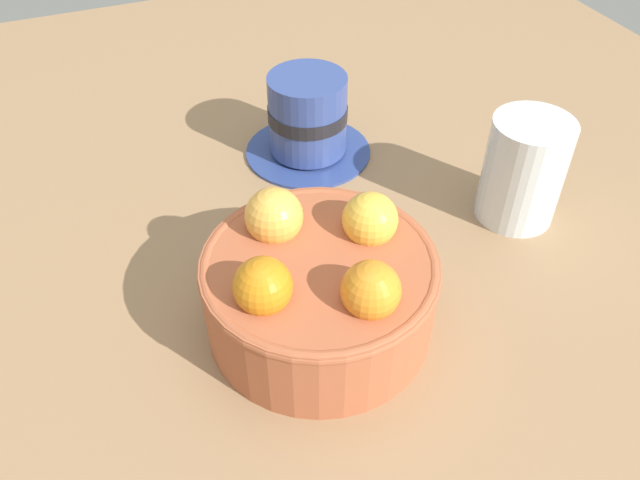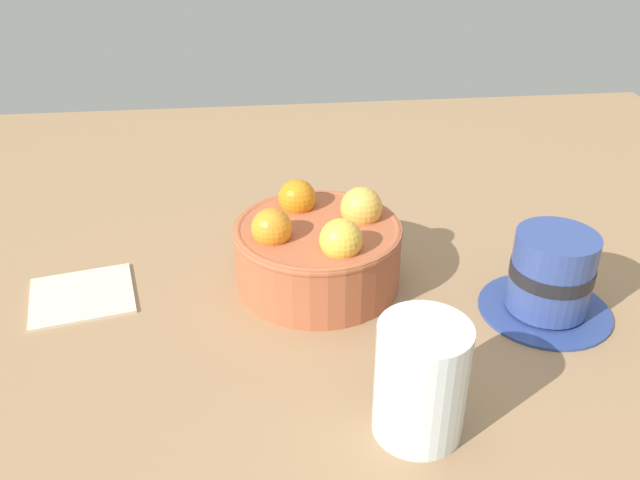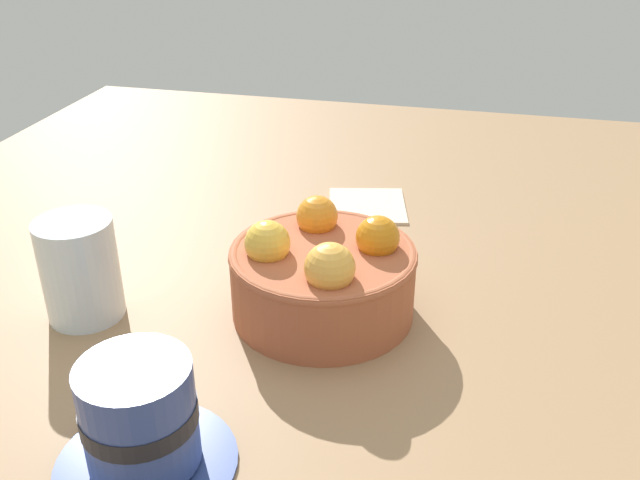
{
  "view_description": "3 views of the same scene",
  "coord_description": "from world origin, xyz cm",
  "px_view_note": "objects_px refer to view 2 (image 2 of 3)",
  "views": [
    {
      "loc": [
        29.13,
        -11.95,
        37.45
      ],
      "look_at": [
        -1.4,
        0.62,
        7.15
      ],
      "focal_mm": 36.02,
      "sensor_mm": 36.0,
      "label": 1
    },
    {
      "loc": [
        6.23,
        57.42,
        38.0
      ],
      "look_at": [
        -0.14,
        0.77,
        5.45
      ],
      "focal_mm": 37.45,
      "sensor_mm": 36.0,
      "label": 2
    },
    {
      "loc": [
        -52.98,
        -12.34,
        36.22
      ],
      "look_at": [
        1.02,
        0.51,
        6.97
      ],
      "focal_mm": 39.31,
      "sensor_mm": 36.0,
      "label": 3
    }
  ],
  "objects_px": {
    "terracotta_bowl": "(318,248)",
    "coffee_cup": "(551,277)",
    "folded_napkin": "(82,295)",
    "water_glass": "(421,380)"
  },
  "relations": [
    {
      "from": "terracotta_bowl",
      "to": "coffee_cup",
      "type": "height_order",
      "value": "terracotta_bowl"
    },
    {
      "from": "terracotta_bowl",
      "to": "folded_napkin",
      "type": "xyz_separation_m",
      "value": [
        0.24,
        0.0,
        -0.04
      ]
    },
    {
      "from": "terracotta_bowl",
      "to": "coffee_cup",
      "type": "bearing_deg",
      "value": 160.55
    },
    {
      "from": "coffee_cup",
      "to": "water_glass",
      "type": "relative_size",
      "value": 1.32
    },
    {
      "from": "coffee_cup",
      "to": "folded_napkin",
      "type": "bearing_deg",
      "value": -9.3
    },
    {
      "from": "water_glass",
      "to": "folded_napkin",
      "type": "distance_m",
      "value": 0.36
    },
    {
      "from": "coffee_cup",
      "to": "terracotta_bowl",
      "type": "bearing_deg",
      "value": -19.45
    },
    {
      "from": "terracotta_bowl",
      "to": "coffee_cup",
      "type": "xyz_separation_m",
      "value": [
        -0.21,
        0.07,
        -0.0
      ]
    },
    {
      "from": "coffee_cup",
      "to": "water_glass",
      "type": "distance_m",
      "value": 0.21
    },
    {
      "from": "terracotta_bowl",
      "to": "folded_napkin",
      "type": "distance_m",
      "value": 0.24
    }
  ]
}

